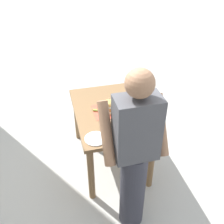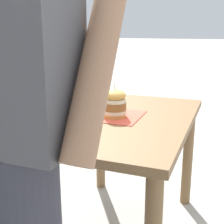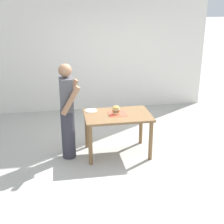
{
  "view_description": "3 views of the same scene",
  "coord_description": "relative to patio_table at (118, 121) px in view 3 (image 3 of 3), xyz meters",
  "views": [
    {
      "loc": [
        0.58,
        2.38,
        2.46
      ],
      "look_at": [
        0.0,
        0.1,
        0.81
      ],
      "focal_mm": 42.0,
      "sensor_mm": 36.0,
      "label": 1
    },
    {
      "loc": [
        -0.56,
        1.57,
        1.23
      ],
      "look_at": [
        0.0,
        0.1,
        0.81
      ],
      "focal_mm": 50.0,
      "sensor_mm": 36.0,
      "label": 2
    },
    {
      "loc": [
        -5.05,
        0.96,
        2.69
      ],
      "look_at": [
        0.0,
        0.1,
        0.81
      ],
      "focal_mm": 50.0,
      "sensor_mm": 36.0,
      "label": 3
    }
  ],
  "objects": [
    {
      "name": "ground_plane",
      "position": [
        0.0,
        0.0,
        -0.63
      ],
      "size": [
        80.0,
        80.0,
        0.0
      ],
      "primitive_type": "plane",
      "color": "#ADAAA3"
    },
    {
      "name": "patio_table",
      "position": [
        0.0,
        0.0,
        0.0
      ],
      "size": [
        0.79,
        1.17,
        0.76
      ],
      "color": "brown",
      "rests_on": "ground"
    },
    {
      "name": "serving_paper",
      "position": [
        0.03,
        -0.0,
        0.13
      ],
      "size": [
        0.32,
        0.32,
        0.0
      ],
      "primitive_type": "cube",
      "rotation": [
        0.0,
        0.0,
        0.01
      ],
      "color": "#D64C38",
      "rests_on": "patio_table"
    },
    {
      "name": "sandwich",
      "position": [
        0.01,
        0.03,
        0.2
      ],
      "size": [
        0.13,
        0.13,
        0.19
      ],
      "color": "gold",
      "rests_on": "serving_paper"
    },
    {
      "name": "pickle_spear",
      "position": [
        0.14,
        -0.02,
        0.14
      ],
      "size": [
        0.1,
        0.06,
        0.02
      ],
      "primitive_type": "cylinder",
      "rotation": [
        0.0,
        1.57,
        2.74
      ],
      "color": "#8EA83D",
      "rests_on": "serving_paper"
    },
    {
      "name": "side_plate_with_forks",
      "position": [
        0.25,
        0.44,
        0.13
      ],
      "size": [
        0.22,
        0.22,
        0.02
      ],
      "color": "white",
      "rests_on": "patio_table"
    },
    {
      "name": "diner_across_table",
      "position": [
        0.0,
        0.87,
        0.25
      ],
      "size": [
        0.55,
        0.35,
        1.69
      ],
      "color": "#33333D",
      "rests_on": "ground"
    }
  ]
}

